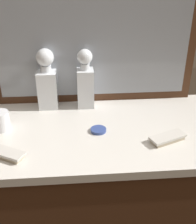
% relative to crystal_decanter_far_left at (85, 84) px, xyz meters
% --- Properties ---
extents(dresser, '(1.30, 0.58, 0.89)m').
position_rel_crystal_decanter_far_left_xyz_m(dresser, '(0.04, -0.21, -0.56)').
color(dresser, '#472816').
rests_on(dresser, ground_plane).
extents(dresser_mirror, '(0.97, 0.03, 0.73)m').
position_rel_crystal_decanter_far_left_xyz_m(dresser_mirror, '(0.04, 0.06, 0.25)').
color(dresser_mirror, '#472816').
rests_on(dresser_mirror, dresser).
extents(crystal_decanter_far_left, '(0.08, 0.08, 0.28)m').
position_rel_crystal_decanter_far_left_xyz_m(crystal_decanter_far_left, '(0.00, 0.00, 0.00)').
color(crystal_decanter_far_left, white).
rests_on(crystal_decanter_far_left, dresser).
extents(crystal_decanter_right, '(0.09, 0.09, 0.29)m').
position_rel_crystal_decanter_far_left_xyz_m(crystal_decanter_right, '(-0.18, 0.01, 0.00)').
color(crystal_decanter_right, white).
rests_on(crystal_decanter_right, dresser).
extents(crystal_tumbler_left, '(0.07, 0.07, 0.08)m').
position_rel_crystal_decanter_far_left_xyz_m(crystal_tumbler_left, '(-0.36, -0.19, -0.08)').
color(crystal_tumbler_left, white).
rests_on(crystal_tumbler_left, dresser).
extents(silver_brush_front, '(0.15, 0.11, 0.02)m').
position_rel_crystal_decanter_far_left_xyz_m(silver_brush_front, '(-0.31, -0.38, -0.10)').
color(silver_brush_front, '#B7A88C').
rests_on(silver_brush_front, dresser).
extents(silver_brush_left, '(0.16, 0.11, 0.02)m').
position_rel_crystal_decanter_far_left_xyz_m(silver_brush_left, '(0.31, -0.33, -0.10)').
color(silver_brush_left, '#B7A88C').
rests_on(silver_brush_left, dresser).
extents(porcelain_dish, '(0.07, 0.07, 0.01)m').
position_rel_crystal_decanter_far_left_xyz_m(porcelain_dish, '(0.04, -0.23, -0.11)').
color(porcelain_dish, '#33478C').
rests_on(porcelain_dish, dresser).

